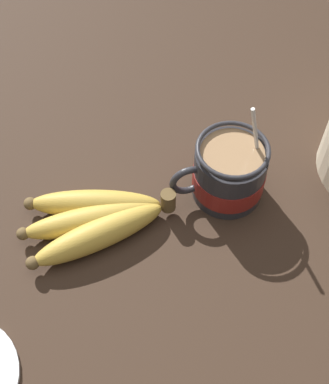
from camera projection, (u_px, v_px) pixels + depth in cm
name	position (u px, v px, depth cm)	size (l,w,h in cm)	color
table	(166.00, 199.00, 74.24)	(111.28, 111.28, 2.93)	#332319
coffee_mug	(228.00, 173.00, 69.83)	(13.12, 9.60, 15.60)	#28282D
banana_bunch	(96.00, 219.00, 68.31)	(20.65, 12.50, 4.26)	brown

